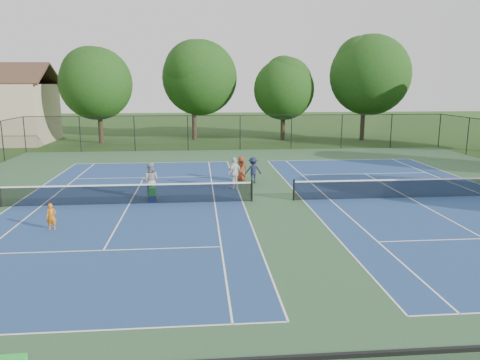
{
  "coord_description": "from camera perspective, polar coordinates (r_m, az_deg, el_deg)",
  "views": [
    {
      "loc": [
        -3.63,
        -22.22,
        5.75
      ],
      "look_at": [
        -1.72,
        -1.0,
        1.3
      ],
      "focal_mm": 35.0,
      "sensor_mm": 36.0,
      "label": 1
    }
  ],
  "objects": [
    {
      "name": "ground",
      "position": [
        23.24,
        4.02,
        -2.56
      ],
      "size": [
        140.0,
        140.0,
        0.0
      ],
      "primitive_type": "plane",
      "color": "#234716",
      "rests_on": "ground"
    },
    {
      "name": "court_pad",
      "position": [
        23.23,
        4.02,
        -2.55
      ],
      "size": [
        36.0,
        36.0,
        0.01
      ],
      "primitive_type": "cube",
      "color": "#2D512E",
      "rests_on": "ground"
    },
    {
      "name": "tennis_court_left",
      "position": [
        23.17,
        -13.35,
        -2.65
      ],
      "size": [
        12.0,
        23.83,
        1.07
      ],
      "color": "navy",
      "rests_on": "ground"
    },
    {
      "name": "tennis_court_right",
      "position": [
        25.27,
        19.9,
        -1.84
      ],
      "size": [
        12.0,
        23.83,
        1.07
      ],
      "color": "navy",
      "rests_on": "ground"
    },
    {
      "name": "perimeter_fence",
      "position": [
        22.89,
        4.08,
        1.33
      ],
      "size": [
        36.08,
        36.08,
        3.02
      ],
      "color": "black",
      "rests_on": "ground"
    },
    {
      "name": "tree_back_a",
      "position": [
        47.16,
        -16.96,
        11.65
      ],
      "size": [
        6.8,
        6.8,
        9.15
      ],
      "color": "#2D2116",
      "rests_on": "ground"
    },
    {
      "name": "tree_back_b",
      "position": [
        48.23,
        -5.72,
        12.74
      ],
      "size": [
        7.6,
        7.6,
        10.03
      ],
      "color": "#2D2116",
      "rests_on": "ground"
    },
    {
      "name": "tree_back_c",
      "position": [
        48.0,
        5.32,
        11.43
      ],
      "size": [
        6.0,
        6.0,
        8.4
      ],
      "color": "#2D2116",
      "rests_on": "ground"
    },
    {
      "name": "tree_back_d",
      "position": [
        49.13,
        15.02,
        12.66
      ],
      "size": [
        7.8,
        7.8,
        10.37
      ],
      "color": "#2D2116",
      "rests_on": "ground"
    },
    {
      "name": "child_player",
      "position": [
        20.05,
        -22.01,
        -4.16
      ],
      "size": [
        0.41,
        0.29,
        1.07
      ],
      "primitive_type": "imported",
      "rotation": [
        0.0,
        0.0,
        0.1
      ],
      "color": "orange",
      "rests_on": "ground"
    },
    {
      "name": "instructor",
      "position": [
        23.94,
        -10.88,
        -0.07
      ],
      "size": [
        0.93,
        0.74,
        1.83
      ],
      "primitive_type": "imported",
      "rotation": [
        0.0,
        0.0,
        3.08
      ],
      "color": "#98989A",
      "rests_on": "ground"
    },
    {
      "name": "bystander_a",
      "position": [
        25.71,
        -0.68,
        0.87
      ],
      "size": [
        1.05,
        1.01,
        1.76
      ],
      "primitive_type": "imported",
      "rotation": [
        0.0,
        0.0,
        3.89
      ],
      "color": "silver",
      "rests_on": "ground"
    },
    {
      "name": "bystander_b",
      "position": [
        27.12,
        1.6,
        1.2
      ],
      "size": [
        1.06,
        0.7,
        1.53
      ],
      "primitive_type": "imported",
      "rotation": [
        0.0,
        0.0,
        3.28
      ],
      "color": "#171C34",
      "rests_on": "ground"
    },
    {
      "name": "bystander_c",
      "position": [
        27.79,
        0.14,
        1.4
      ],
      "size": [
        0.81,
        0.63,
        1.47
      ],
      "primitive_type": "imported",
      "rotation": [
        0.0,
        0.0,
        3.4
      ],
      "color": "maroon",
      "rests_on": "ground"
    },
    {
      "name": "ball_crate",
      "position": [
        23.41,
        -10.6,
        -2.23
      ],
      "size": [
        0.4,
        0.34,
        0.31
      ],
      "primitive_type": "cube",
      "rotation": [
        0.0,
        0.0,
        0.13
      ],
      "color": "navy",
      "rests_on": "ground"
    },
    {
      "name": "ball_hopper",
      "position": [
        23.33,
        -10.63,
        -1.38
      ],
      "size": [
        0.35,
        0.29,
        0.4
      ],
      "primitive_type": "cube",
      "rotation": [
        0.0,
        0.0,
        0.04
      ],
      "color": "green",
      "rests_on": "ball_crate"
    }
  ]
}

